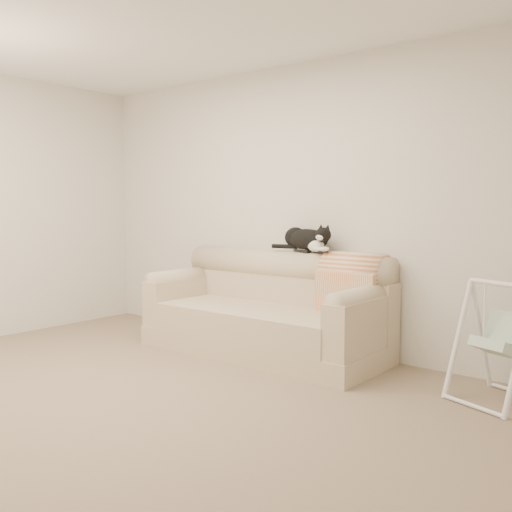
{
  "coord_description": "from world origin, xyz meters",
  "views": [
    {
      "loc": [
        3.05,
        -2.36,
        1.31
      ],
      "look_at": [
        0.12,
        1.27,
        0.9
      ],
      "focal_mm": 40.0,
      "sensor_mm": 36.0,
      "label": 1
    }
  ],
  "objects_px": {
    "tuxedo_cat": "(307,239)",
    "baby_swing": "(499,342)",
    "sofa": "(268,313)",
    "remote_b": "(322,252)",
    "remote_a": "(302,251)"
  },
  "relations": [
    {
      "from": "remote_a",
      "to": "remote_b",
      "type": "xyz_separation_m",
      "value": [
        0.21,
        -0.01,
        -0.0
      ]
    },
    {
      "from": "sofa",
      "to": "remote_a",
      "type": "height_order",
      "value": "remote_a"
    },
    {
      "from": "tuxedo_cat",
      "to": "baby_swing",
      "type": "distance_m",
      "value": 1.88
    },
    {
      "from": "sofa",
      "to": "tuxedo_cat",
      "type": "height_order",
      "value": "tuxedo_cat"
    },
    {
      "from": "remote_a",
      "to": "remote_b",
      "type": "relative_size",
      "value": 1.06
    },
    {
      "from": "sofa",
      "to": "remote_a",
      "type": "xyz_separation_m",
      "value": [
        0.21,
        0.24,
        0.56
      ]
    },
    {
      "from": "remote_b",
      "to": "tuxedo_cat",
      "type": "relative_size",
      "value": 0.28
    },
    {
      "from": "remote_b",
      "to": "baby_swing",
      "type": "relative_size",
      "value": 0.22
    },
    {
      "from": "sofa",
      "to": "baby_swing",
      "type": "relative_size",
      "value": 2.69
    },
    {
      "from": "remote_b",
      "to": "tuxedo_cat",
      "type": "xyz_separation_m",
      "value": [
        -0.17,
        0.02,
        0.11
      ]
    },
    {
      "from": "sofa",
      "to": "tuxedo_cat",
      "type": "relative_size",
      "value": 3.47
    },
    {
      "from": "remote_a",
      "to": "baby_swing",
      "type": "relative_size",
      "value": 0.23
    },
    {
      "from": "sofa",
      "to": "remote_b",
      "type": "relative_size",
      "value": 12.46
    },
    {
      "from": "sofa",
      "to": "remote_a",
      "type": "relative_size",
      "value": 11.8
    },
    {
      "from": "sofa",
      "to": "tuxedo_cat",
      "type": "xyz_separation_m",
      "value": [
        0.24,
        0.25,
        0.66
      ]
    }
  ]
}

